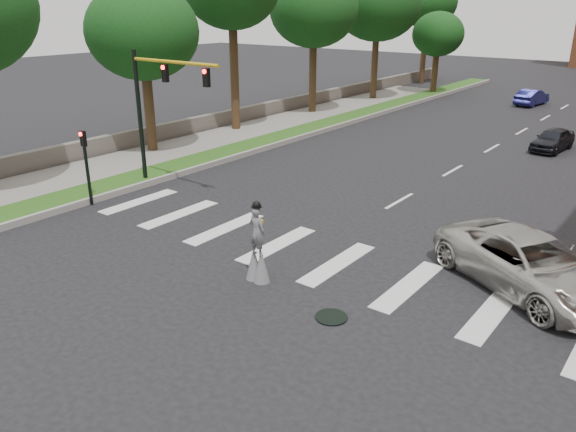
{
  "coord_description": "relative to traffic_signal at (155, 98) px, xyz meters",
  "views": [
    {
      "loc": [
        10.24,
        -13.41,
        8.12
      ],
      "look_at": [
        -0.04,
        0.0,
        1.7
      ],
      "focal_mm": 35.0,
      "sensor_mm": 36.0,
      "label": 1
    }
  ],
  "objects": [
    {
      "name": "tree_4",
      "position": [
        -4.82,
        28.54,
        3.96
      ],
      "size": [
        7.46,
        7.46,
        11.31
      ],
      "color": "#372616",
      "rests_on": "ground"
    },
    {
      "name": "median_curb",
      "position": [
        -0.67,
        17.0,
        -4.01
      ],
      "size": [
        0.2,
        60.0,
        0.28
      ],
      "primitive_type": "cube",
      "color": "gray",
      "rests_on": "ground"
    },
    {
      "name": "tree_1",
      "position": [
        -5.51,
        4.02,
        2.5
      ],
      "size": [
        6.08,
        6.08,
        9.27
      ],
      "color": "#372616",
      "rests_on": "ground"
    },
    {
      "name": "stilt_performer",
      "position": [
        9.71,
        -4.5,
        -3.17
      ],
      "size": [
        0.84,
        0.53,
        2.62
      ],
      "rotation": [
        0.0,
        0.0,
        3.1
      ],
      "color": "#372616",
      "rests_on": "ground"
    },
    {
      "name": "traffic_signal",
      "position": [
        0.0,
        0.0,
        0.0
      ],
      "size": [
        5.3,
        0.23,
        6.2
      ],
      "color": "black",
      "rests_on": "ground"
    },
    {
      "name": "manhole",
      "position": [
        12.78,
        -5.0,
        -4.13
      ],
      "size": [
        0.9,
        0.9,
        0.04
      ],
      "primitive_type": "cylinder",
      "color": "black",
      "rests_on": "ground"
    },
    {
      "name": "car_near",
      "position": [
        12.71,
        18.65,
        -3.49
      ],
      "size": [
        1.95,
        4.0,
        1.31
      ],
      "primitive_type": "imported",
      "rotation": [
        0.0,
        0.0,
        -0.1
      ],
      "color": "black",
      "rests_on": "ground"
    },
    {
      "name": "stone_wall",
      "position": [
        -7.22,
        19.0,
        -3.6
      ],
      "size": [
        0.5,
        56.0,
        1.1
      ],
      "primitive_type": "cube",
      "color": "#59534C",
      "rests_on": "ground"
    },
    {
      "name": "grass_median",
      "position": [
        -1.72,
        17.0,
        -4.03
      ],
      "size": [
        2.0,
        60.0,
        0.25
      ],
      "primitive_type": "cube",
      "color": "#224B15",
      "rests_on": "ground"
    },
    {
      "name": "tree_6",
      "position": [
        -1.85,
        34.78,
        1.27
      ],
      "size": [
        4.71,
        4.71,
        7.47
      ],
      "color": "#372616",
      "rests_on": "ground"
    },
    {
      "name": "suv_crossing",
      "position": [
        16.55,
        0.0,
        -3.3
      ],
      "size": [
        6.72,
        5.42,
        1.7
      ],
      "primitive_type": "imported",
      "rotation": [
        0.0,
        0.0,
        1.07
      ],
      "color": "#B6B3AB",
      "rests_on": "ground"
    },
    {
      "name": "tree_3",
      "position": [
        -5.27,
        19.71,
        3.54
      ],
      "size": [
        6.58,
        6.58,
        10.52
      ],
      "color": "#372616",
      "rests_on": "ground"
    },
    {
      "name": "tree_5",
      "position": [
        -6.1,
        41.34,
        4.02
      ],
      "size": [
        6.07,
        6.07,
        10.81
      ],
      "color": "#372616",
      "rests_on": "ground"
    },
    {
      "name": "car_mid",
      "position": [
        7.29,
        34.15,
        -3.47
      ],
      "size": [
        1.94,
        4.25,
        1.35
      ],
      "primitive_type": "imported",
      "rotation": [
        0.0,
        0.0,
        3.02
      ],
      "color": "navy",
      "rests_on": "ground"
    },
    {
      "name": "sidewalk_left",
      "position": [
        -4.72,
        7.0,
        -4.06
      ],
      "size": [
        4.0,
        60.0,
        0.18
      ],
      "primitive_type": "cube",
      "color": "slate",
      "rests_on": "ground"
    },
    {
      "name": "secondary_signal",
      "position": [
        -0.52,
        -3.5,
        -2.2
      ],
      "size": [
        0.25,
        0.21,
        3.23
      ],
      "color": "black",
      "rests_on": "ground"
    },
    {
      "name": "ground_plane",
      "position": [
        9.78,
        -3.0,
        -4.15
      ],
      "size": [
        160.0,
        160.0,
        0.0
      ],
      "primitive_type": "plane",
      "color": "black",
      "rests_on": "ground"
    }
  ]
}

